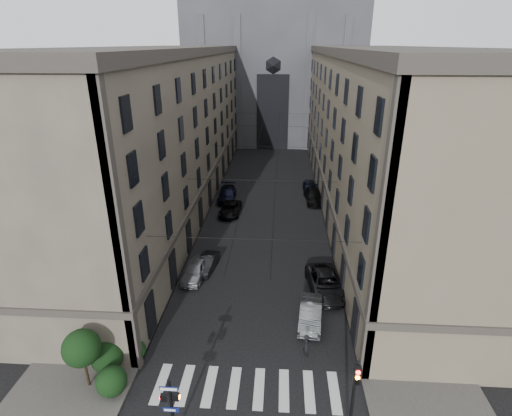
% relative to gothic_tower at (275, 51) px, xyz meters
% --- Properties ---
extents(sidewalk_left, '(7.00, 80.00, 0.15)m').
position_rel_gothic_tower_xyz_m(sidewalk_left, '(-10.50, -38.96, -17.72)').
color(sidewalk_left, '#383533').
rests_on(sidewalk_left, ground).
extents(sidewalk_right, '(7.00, 80.00, 0.15)m').
position_rel_gothic_tower_xyz_m(sidewalk_right, '(10.50, -38.96, -17.72)').
color(sidewalk_right, '#383533').
rests_on(sidewalk_right, ground).
extents(zebra_crossing, '(11.00, 3.20, 0.01)m').
position_rel_gothic_tower_xyz_m(zebra_crossing, '(0.00, -69.96, -17.79)').
color(zebra_crossing, beige).
rests_on(zebra_crossing, ground).
extents(building_left, '(13.60, 60.60, 18.85)m').
position_rel_gothic_tower_xyz_m(building_left, '(-13.44, -38.96, -8.45)').
color(building_left, '#4C443A').
rests_on(building_left, ground).
extents(building_right, '(13.60, 60.60, 18.85)m').
position_rel_gothic_tower_xyz_m(building_right, '(13.44, -38.96, -8.45)').
color(building_right, brown).
rests_on(building_right, ground).
extents(gothic_tower, '(35.00, 23.00, 58.00)m').
position_rel_gothic_tower_xyz_m(gothic_tower, '(0.00, 0.00, 0.00)').
color(gothic_tower, '#2D2D33').
rests_on(gothic_tower, ground).
extents(pedestrian_signal_left, '(1.02, 0.38, 4.00)m').
position_rel_gothic_tower_xyz_m(pedestrian_signal_left, '(-3.51, -73.46, -15.48)').
color(pedestrian_signal_left, black).
rests_on(pedestrian_signal_left, ground).
extents(traffic_light_right, '(0.34, 0.50, 5.20)m').
position_rel_gothic_tower_xyz_m(traffic_light_right, '(5.60, -73.04, -14.51)').
color(traffic_light_right, black).
rests_on(traffic_light_right, ground).
extents(shrub_cluster, '(3.90, 4.40, 3.90)m').
position_rel_gothic_tower_xyz_m(shrub_cluster, '(-8.72, -69.95, -16.00)').
color(shrub_cluster, black).
rests_on(shrub_cluster, sidewalk_left).
extents(tram_wires, '(14.00, 60.00, 0.43)m').
position_rel_gothic_tower_xyz_m(tram_wires, '(0.00, -39.33, -10.55)').
color(tram_wires, black).
rests_on(tram_wires, ground).
extents(car_left_near, '(2.18, 4.64, 1.54)m').
position_rel_gothic_tower_xyz_m(car_left_near, '(-5.56, -58.01, -17.03)').
color(car_left_near, gray).
rests_on(car_left_near, ground).
extents(car_left_midnear, '(1.88, 4.10, 1.30)m').
position_rel_gothic_tower_xyz_m(car_left_midnear, '(-4.76, -56.59, -17.15)').
color(car_left_midnear, black).
rests_on(car_left_midnear, ground).
extents(car_left_midfar, '(2.59, 5.13, 1.39)m').
position_rel_gothic_tower_xyz_m(car_left_midfar, '(-4.20, -43.74, -17.10)').
color(car_left_midfar, black).
rests_on(car_left_midfar, ground).
extents(car_left_far, '(2.62, 5.75, 1.63)m').
position_rel_gothic_tower_xyz_m(car_left_far, '(-5.20, -39.02, -16.98)').
color(car_left_far, black).
rests_on(car_left_far, ground).
extents(car_right_near, '(2.08, 4.71, 1.50)m').
position_rel_gothic_tower_xyz_m(car_right_near, '(4.20, -63.54, -17.05)').
color(car_right_near, slate).
rests_on(car_right_near, ground).
extents(car_right_midnear, '(3.34, 6.14, 1.63)m').
position_rel_gothic_tower_xyz_m(car_right_midnear, '(5.70, -59.48, -16.98)').
color(car_right_midnear, black).
rests_on(car_right_midnear, ground).
extents(car_right_midfar, '(2.46, 5.52, 1.57)m').
position_rel_gothic_tower_xyz_m(car_right_midfar, '(6.20, -38.98, -17.01)').
color(car_right_midfar, black).
rests_on(car_right_midfar, ground).
extents(car_right_far, '(1.86, 4.62, 1.57)m').
position_rel_gothic_tower_xyz_m(car_right_far, '(5.85, -35.42, -17.01)').
color(car_right_far, black).
rests_on(car_right_far, ground).
extents(pedestrian, '(0.52, 0.67, 1.63)m').
position_rel_gothic_tower_xyz_m(pedestrian, '(3.70, -66.96, -16.98)').
color(pedestrian, black).
rests_on(pedestrian, ground).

